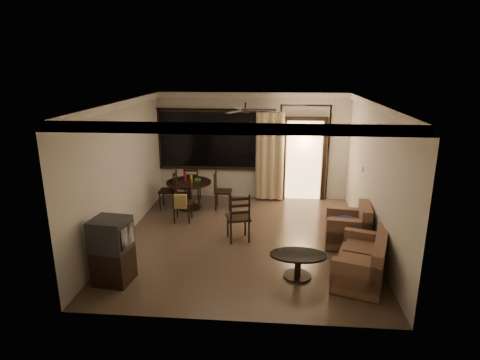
# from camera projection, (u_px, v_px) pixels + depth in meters

# --- Properties ---
(ground) EXTENTS (5.50, 5.50, 0.00)m
(ground) POSITION_uv_depth(u_px,v_px,m) (245.00, 239.00, 8.31)
(ground) COLOR #7F6651
(ground) RESTS_ON ground
(room_shell) EXTENTS (5.50, 6.70, 5.50)m
(room_shell) POSITION_uv_depth(u_px,v_px,m) (276.00, 137.00, 9.44)
(room_shell) COLOR beige
(room_shell) RESTS_ON ground
(dining_table) EXTENTS (1.11, 1.11, 0.91)m
(dining_table) POSITION_uv_depth(u_px,v_px,m) (189.00, 187.00, 9.94)
(dining_table) COLOR black
(dining_table) RESTS_ON ground
(dining_chair_west) EXTENTS (0.43, 0.43, 0.95)m
(dining_chair_west) POSITION_uv_depth(u_px,v_px,m) (169.00, 197.00, 10.03)
(dining_chair_west) COLOR black
(dining_chair_west) RESTS_ON ground
(dining_chair_east) EXTENTS (0.43, 0.43, 0.95)m
(dining_chair_east) POSITION_uv_depth(u_px,v_px,m) (223.00, 198.00, 9.97)
(dining_chair_east) COLOR black
(dining_chair_east) RESTS_ON ground
(dining_chair_south) EXTENTS (0.43, 0.49, 0.95)m
(dining_chair_south) POSITION_uv_depth(u_px,v_px,m) (183.00, 208.00, 9.19)
(dining_chair_south) COLOR black
(dining_chair_south) RESTS_ON ground
(dining_chair_north) EXTENTS (0.43, 0.43, 0.95)m
(dining_chair_north) POSITION_uv_depth(u_px,v_px,m) (193.00, 191.00, 10.54)
(dining_chair_north) COLOR black
(dining_chair_north) RESTS_ON ground
(tv_cabinet) EXTENTS (0.65, 0.59, 1.11)m
(tv_cabinet) POSITION_uv_depth(u_px,v_px,m) (112.00, 251.00, 6.55)
(tv_cabinet) COLOR black
(tv_cabinet) RESTS_ON ground
(sofa) EXTENTS (1.16, 1.59, 0.76)m
(sofa) POSITION_uv_depth(u_px,v_px,m) (364.00, 262.00, 6.71)
(sofa) COLOR #452120
(sofa) RESTS_ON ground
(armchair) EXTENTS (0.92, 0.92, 0.83)m
(armchair) POSITION_uv_depth(u_px,v_px,m) (350.00, 229.00, 7.97)
(armchair) COLOR #452120
(armchair) RESTS_ON ground
(coffee_table) EXTENTS (0.97, 0.58, 0.42)m
(coffee_table) POSITION_uv_depth(u_px,v_px,m) (298.00, 262.00, 6.77)
(coffee_table) COLOR black
(coffee_table) RESTS_ON ground
(side_chair) EXTENTS (0.57, 0.57, 1.03)m
(side_chair) POSITION_uv_depth(u_px,v_px,m) (238.00, 226.00, 8.19)
(side_chair) COLOR black
(side_chair) RESTS_ON ground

